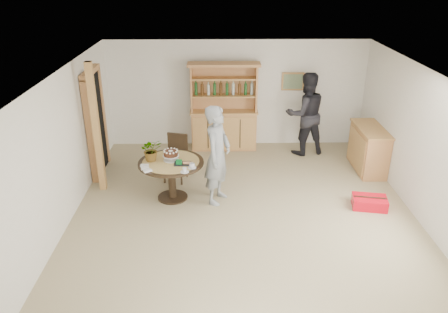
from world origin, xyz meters
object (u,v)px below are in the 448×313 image
at_px(adult_person, 305,114).
at_px(dining_chair, 176,154).
at_px(hutch, 224,120).
at_px(sideboard, 369,149).
at_px(red_suitcase, 369,202).
at_px(teen_boy, 217,155).
at_px(dining_table, 171,169).

bearing_deg(adult_person, dining_chair, 11.65).
height_order(hutch, sideboard, hutch).
bearing_deg(hutch, red_suitcase, -47.60).
distance_m(sideboard, adult_person, 1.58).
xyz_separation_m(teen_boy, adult_person, (1.99, 2.19, 0.03)).
xyz_separation_m(adult_person, red_suitcase, (0.76, -2.50, -0.85)).
height_order(dining_table, red_suitcase, dining_table).
xyz_separation_m(sideboard, red_suitcase, (-0.45, -1.60, -0.37)).
bearing_deg(hutch, dining_chair, -121.53).
bearing_deg(sideboard, dining_chair, -174.82).
relative_size(sideboard, red_suitcase, 1.90).
height_order(sideboard, red_suitcase, sideboard).
xyz_separation_m(hutch, sideboard, (3.04, -1.24, -0.22)).
bearing_deg(red_suitcase, dining_chair, 171.37).
distance_m(sideboard, dining_table, 4.22).
xyz_separation_m(sideboard, dining_chair, (-4.03, -0.36, 0.06)).
bearing_deg(hutch, adult_person, -10.55).
relative_size(sideboard, dining_chair, 1.33).
xyz_separation_m(hutch, dining_chair, (-0.99, -1.61, -0.15)).
height_order(sideboard, dining_chair, dining_chair).
height_order(dining_chair, red_suitcase, dining_chair).
distance_m(adult_person, red_suitcase, 2.75).
distance_m(hutch, adult_person, 1.88).
bearing_deg(red_suitcase, sideboard, 84.78).
height_order(adult_person, red_suitcase, adult_person).
height_order(hutch, dining_chair, hutch).
bearing_deg(teen_boy, dining_table, 105.67).
bearing_deg(red_suitcase, adult_person, 117.34).
height_order(sideboard, teen_boy, teen_boy).
height_order(hutch, adult_person, hutch).
height_order(hutch, dining_table, hutch).
height_order(teen_boy, red_suitcase, teen_boy).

